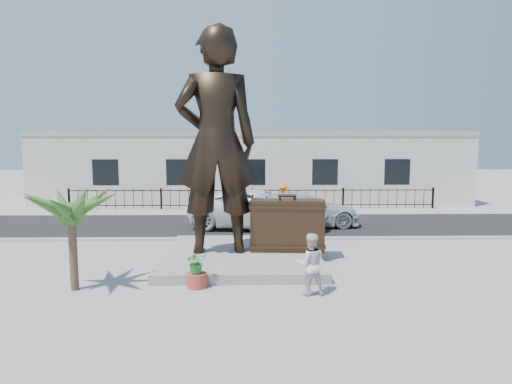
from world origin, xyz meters
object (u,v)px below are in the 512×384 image
(suitcase, at_px, (287,225))
(tourist, at_px, (310,264))
(car_white, at_px, (258,209))
(statue, at_px, (216,142))

(suitcase, height_order, tourist, suitcase)
(suitcase, bearing_deg, car_white, 102.32)
(car_white, bearing_deg, statue, 175.56)
(statue, xyz_separation_m, tourist, (2.69, -3.41, -3.20))
(statue, bearing_deg, tourist, 123.12)
(suitcase, xyz_separation_m, tourist, (0.29, -3.51, -0.36))
(statue, bearing_deg, car_white, -110.80)
(tourist, bearing_deg, statue, -54.40)
(statue, height_order, tourist, statue)
(tourist, xyz_separation_m, car_white, (-1.14, 8.95, 0.07))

